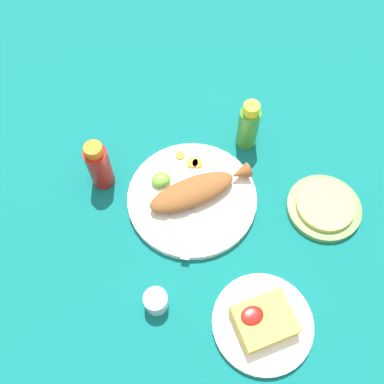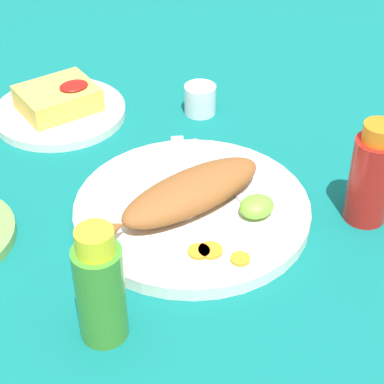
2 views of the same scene
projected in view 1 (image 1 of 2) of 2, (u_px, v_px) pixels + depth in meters
ground_plane at (192, 200)px, 1.01m from camera, size 4.00×4.00×0.00m
main_plate at (192, 198)px, 1.00m from camera, size 0.30×0.30×0.02m
fried_fish at (197, 190)px, 0.97m from camera, size 0.25×0.08×0.04m
fork_near at (190, 226)px, 0.95m from camera, size 0.10×0.17×0.00m
fork_far at (170, 220)px, 0.96m from camera, size 0.04×0.19×0.00m
carrot_slice_near at (198, 163)px, 1.03m from camera, size 0.03×0.03×0.00m
carrot_slice_mid at (192, 163)px, 1.03m from camera, size 0.03×0.03×0.00m
carrot_slice_far at (180, 155)px, 1.04m from camera, size 0.02×0.02×0.00m
lime_wedge_main at (161, 179)px, 1.00m from camera, size 0.05×0.04×0.02m
hot_sauce_bottle_red at (99, 166)px, 0.98m from camera, size 0.05×0.05×0.14m
hot_sauce_bottle_green at (248, 126)px, 1.03m from camera, size 0.05×0.05×0.14m
salt_cup at (156, 302)px, 0.87m from camera, size 0.05×0.05×0.05m
side_plate_fries at (262, 323)px, 0.86m from camera, size 0.20×0.20×0.01m
fries_pile at (264, 320)px, 0.84m from camera, size 0.11×0.09×0.04m
tortilla_plate at (324, 208)px, 0.99m from camera, size 0.17×0.17×0.01m
tortilla_stack at (325, 205)px, 0.98m from camera, size 0.13×0.13×0.01m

